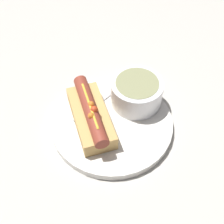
# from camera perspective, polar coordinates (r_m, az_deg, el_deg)

# --- Properties ---
(ground_plane) EXTENTS (4.00, 4.00, 0.00)m
(ground_plane) POSITION_cam_1_polar(r_m,az_deg,el_deg) (0.67, 0.00, -2.61)
(ground_plane) COLOR #BCB7AD
(dinner_plate) EXTENTS (0.26, 0.26, 0.02)m
(dinner_plate) POSITION_cam_1_polar(r_m,az_deg,el_deg) (0.66, 0.00, -2.17)
(dinner_plate) COLOR white
(dinner_plate) RESTS_ON ground_plane
(hot_dog) EXTENTS (0.17, 0.08, 0.06)m
(hot_dog) POSITION_cam_1_polar(r_m,az_deg,el_deg) (0.64, -3.90, -0.62)
(hot_dog) COLOR tan
(hot_dog) RESTS_ON dinner_plate
(soup_bowl) EXTENTS (0.11, 0.11, 0.06)m
(soup_bowl) POSITION_cam_1_polar(r_m,az_deg,el_deg) (0.67, 4.51, 3.77)
(soup_bowl) COLOR white
(soup_bowl) RESTS_ON dinner_plate
(spoon) EXTENTS (0.08, 0.15, 0.01)m
(spoon) POSITION_cam_1_polar(r_m,az_deg,el_deg) (0.70, -0.01, 3.74)
(spoon) COLOR #B7B7BC
(spoon) RESTS_ON dinner_plate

